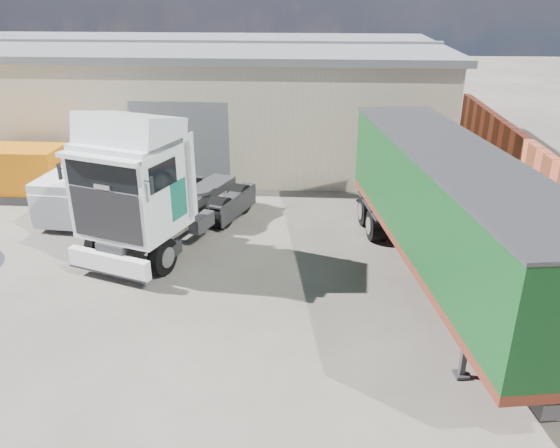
# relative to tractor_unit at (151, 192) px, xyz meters

# --- Properties ---
(ground) EXTENTS (120.00, 120.00, 0.00)m
(ground) POSITION_rel_tractor_unit_xyz_m (1.51, -4.15, -1.96)
(ground) COLOR #292621
(ground) RESTS_ON ground
(warehouse) EXTENTS (30.60, 12.60, 5.42)m
(warehouse) POSITION_rel_tractor_unit_xyz_m (-4.49, 11.85, 0.70)
(warehouse) COLOR beige
(warehouse) RESTS_ON ground
(brick_boundary_wall) EXTENTS (0.35, 26.00, 2.50)m
(brick_boundary_wall) POSITION_rel_tractor_unit_xyz_m (13.01, 1.85, -0.71)
(brick_boundary_wall) COLOR #974526
(brick_boundary_wall) RESTS_ON ground
(tractor_unit) EXTENTS (4.69, 7.28, 4.66)m
(tractor_unit) POSITION_rel_tractor_unit_xyz_m (0.00, 0.00, 0.00)
(tractor_unit) COLOR black
(tractor_unit) RESTS_ON ground
(box_trailer) EXTENTS (4.31, 12.00, 3.91)m
(box_trailer) POSITION_rel_tractor_unit_xyz_m (8.57, -1.76, 0.42)
(box_trailer) COLOR #2D2D30
(box_trailer) RESTS_ON ground
(panel_van) EXTENTS (2.09, 4.38, 1.74)m
(panel_van) POSITION_rel_tractor_unit_xyz_m (-3.52, 2.76, -1.06)
(panel_van) COLOR black
(panel_van) RESTS_ON ground
(orange_skip) EXTENTS (3.25, 2.03, 2.03)m
(orange_skip) POSITION_rel_tractor_unit_xyz_m (-6.49, 4.38, -1.07)
(orange_skip) COLOR #2D2D30
(orange_skip) RESTS_ON ground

